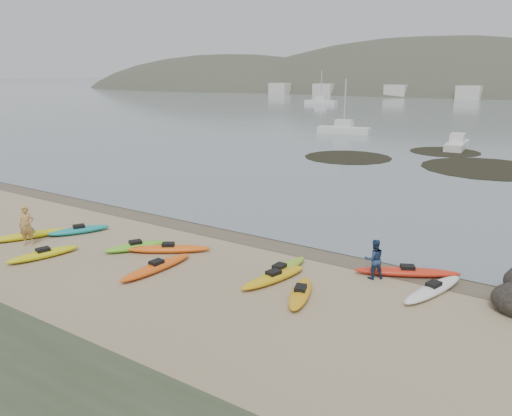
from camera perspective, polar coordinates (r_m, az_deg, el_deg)
The scene contains 6 objects.
ground at distance 25.32m, azimuth -0.00°, elevation -3.28°, with size 600.00×600.00×0.00m, color tan.
wet_sand at distance 25.08m, azimuth -0.38°, elevation -3.45°, with size 60.00×60.00×0.00m, color brown.
kayaks at distance 21.85m, azimuth -6.04°, elevation -5.98°, with size 20.61×9.90×0.34m.
person_west at distance 26.21m, azimuth -24.73°, elevation -1.85°, with size 0.71×0.47×1.95m, color tan.
person_east at distance 20.63m, azimuth 13.35°, elevation -5.70°, with size 0.80×0.62×1.65m, color navy.
kelp_mats at distance 49.44m, azimuth 19.73°, elevation 5.04°, with size 21.97×16.42×0.04m.
Camera 1 is at (13.24, -20.02, 8.07)m, focal length 35.00 mm.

